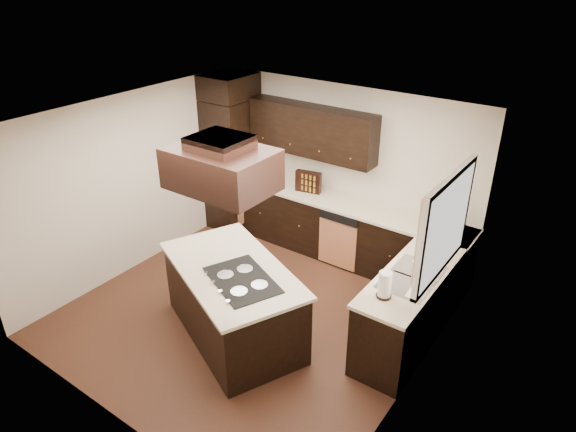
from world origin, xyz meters
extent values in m
cube|color=brown|center=(0.00, 0.00, -0.01)|extent=(4.20, 4.20, 0.02)
cube|color=silver|center=(0.00, 0.00, 2.51)|extent=(4.20, 4.20, 0.02)
cube|color=beige|center=(0.00, 2.11, 1.25)|extent=(4.20, 0.02, 2.50)
cube|color=beige|center=(0.00, -2.11, 1.25)|extent=(4.20, 0.02, 2.50)
cube|color=beige|center=(-2.11, 0.00, 1.25)|extent=(0.02, 4.20, 2.50)
cube|color=beige|center=(2.11, 0.00, 1.25)|extent=(0.02, 4.20, 2.50)
cube|color=black|center=(-1.78, 1.71, 1.06)|extent=(0.65, 0.75, 2.12)
cube|color=#D28056|center=(-1.43, 1.71, 1.12)|extent=(0.05, 0.62, 0.78)
cube|color=black|center=(0.03, 1.80, 0.44)|extent=(2.93, 0.60, 0.88)
cube|color=black|center=(1.80, 0.90, 0.44)|extent=(0.60, 2.40, 0.88)
cube|color=beige|center=(0.03, 1.79, 0.90)|extent=(2.93, 0.63, 0.04)
cube|color=beige|center=(1.79, 0.90, 0.90)|extent=(0.63, 2.40, 0.04)
cube|color=black|center=(-0.43, 1.93, 1.81)|extent=(2.00, 0.34, 0.72)
cube|color=#D28056|center=(0.33, 1.50, 0.40)|extent=(0.60, 0.05, 0.72)
cube|color=white|center=(2.07, 0.55, 1.65)|extent=(0.06, 1.32, 1.12)
cube|color=white|center=(2.10, 0.55, 1.65)|extent=(0.00, 1.20, 1.00)
cube|color=#FCECC4|center=(2.01, 0.13, 1.70)|extent=(0.02, 0.34, 0.90)
cube|color=#FCECC4|center=(2.01, 0.97, 1.70)|extent=(0.02, 0.34, 0.90)
cube|color=silver|center=(1.80, 0.55, 0.92)|extent=(0.52, 0.84, 0.01)
cube|color=black|center=(0.07, -0.45, 0.44)|extent=(2.10, 1.69, 0.88)
cube|color=beige|center=(0.07, -0.45, 0.90)|extent=(2.18, 1.77, 0.04)
cube|color=black|center=(0.32, -0.57, 0.93)|extent=(1.04, 0.89, 0.01)
cube|color=black|center=(0.10, -0.55, 2.16)|extent=(1.05, 0.72, 0.42)
cube|color=black|center=(0.10, -0.55, 2.44)|extent=(0.55, 0.50, 0.13)
cylinder|color=silver|center=(-1.05, 1.74, 0.97)|extent=(0.15, 0.15, 0.10)
cone|color=silver|center=(-1.05, 1.74, 1.15)|extent=(0.13, 0.13, 0.26)
cube|color=black|center=(-0.38, 1.79, 1.08)|extent=(0.40, 0.17, 0.32)
imported|color=white|center=(-1.18, 1.79, 0.95)|extent=(0.34, 0.34, 0.06)
imported|color=white|center=(1.74, 0.96, 1.00)|extent=(0.08, 0.09, 0.16)
cylinder|color=white|center=(1.71, 0.05, 1.07)|extent=(0.18, 0.18, 0.30)
camera|label=1|loc=(3.41, -4.05, 4.08)|focal=32.00mm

